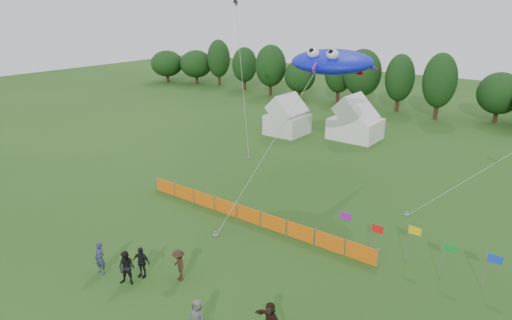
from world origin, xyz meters
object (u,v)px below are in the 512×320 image
Objects in this scene: spectator_e at (197,316)px; stingray_kite at (335,61)px; tent_left at (287,118)px; spectator_f at (270,319)px; spectator_b at (127,268)px; tent_right at (355,122)px; spectator_a at (100,258)px; spectator_d at (141,262)px; barrier_fence at (249,215)px; spectator_c at (179,265)px.

stingray_kite reaches higher than spectator_e.
spectator_f is (17.39, -27.37, -0.96)m from tent_left.
spectator_b is at bearing -93.50° from stingray_kite.
tent_right is 32.90m from spectator_e.
tent_right is at bearing 85.43° from spectator_a.
tent_right is at bearing 106.72° from stingray_kite.
spectator_b is 0.89m from spectator_d.
spectator_b is (-0.55, -9.29, 0.42)m from barrier_fence.
spectator_d is 7.99m from spectator_f.
stingray_kite is at bearing 75.08° from spectator_a.
spectator_f is at bearing -12.06° from spectator_d.
spectator_a is 7.35m from spectator_e.
spectator_b reaches higher than spectator_d.
barrier_fence is 0.88× the size of stingray_kite.
stingray_kite is (0.61, 9.66, 9.06)m from barrier_fence.
tent_right is 29.93m from spectator_c.
spectator_e is 0.08× the size of stingray_kite.
spectator_a is at bearing 159.74° from spectator_b.
spectator_d is at bearing -85.09° from tent_right.
stingray_kite is (3.75, -12.50, 7.76)m from tent_right.
spectator_b is at bearing -107.19° from spectator_d.
tent_left is 32.44m from spectator_f.
tent_right is 15.18m from stingray_kite.
tent_right reaches higher than spectator_d.
tent_left is 21.83m from barrier_fence.
barrier_fence is 9.79× the size of spectator_a.
spectator_f is at bearing 3.14° from spectator_a.
tent_right reaches higher than spectator_e.
spectator_c is at bearing 148.81° from spectator_e.
spectator_c is at bearing 18.20° from spectator_b.
tent_right is 2.90× the size of spectator_c.
tent_left is at bearing 98.67° from spectator_a.
tent_right reaches higher than spectator_a.
barrier_fence is 9.86m from spectator_a.
tent_right is 2.76× the size of spectator_a.
barrier_fence is at bearing 143.75° from spectator_f.
spectator_d is at bearing 24.20° from spectator_a.
stingray_kite reaches higher than spectator_b.
tent_right is at bearing 22.13° from tent_left.
tent_right is at bearing 125.03° from spectator_c.
tent_left is 30.20m from spectator_b.
tent_left reaches higher than spectator_d.
spectator_f is at bearing -18.03° from spectator_b.
spectator_d is (-1.79, -0.97, -0.01)m from spectator_c.
barrier_fence is 13.26m from stingray_kite.
spectator_a is 1.05× the size of spectator_c.
stingray_kite is at bearing 118.76° from spectator_c.
spectator_d is at bearing -166.28° from spectator_f.
spectator_c is at bearing 13.33° from spectator_d.
spectator_b is (2.59, -31.45, -0.87)m from tent_right.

